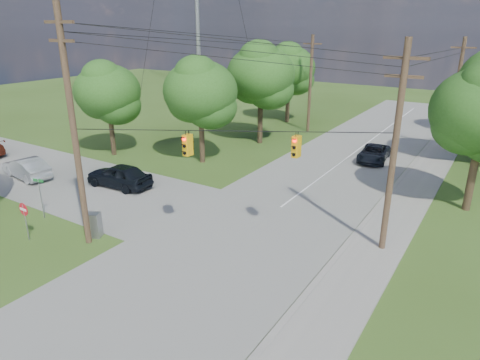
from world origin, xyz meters
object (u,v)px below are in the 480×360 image
Objects in this scene: pole_north_w at (310,83)px; pole_ne at (395,148)px; car_cross_dark at (119,175)px; do_not_enter_sign at (24,213)px; pole_north_e at (456,94)px; car_main_north at (374,153)px; control_cabinet at (93,225)px; car_cross_silver at (26,168)px; pole_sw at (73,128)px.

pole_ne is at bearing -57.71° from pole_north_w.
do_not_enter_sign reaches higher than car_cross_dark.
pole_ne is 1.05× the size of pole_north_e.
do_not_enter_sign reaches higher than car_main_north.
pole_ne is 4.84× the size of do_not_enter_sign.
pole_north_w is 23.72m from car_cross_dark.
pole_ne is at bearing 2.16° from control_cabinet.
car_cross_dark reaches higher than control_cabinet.
pole_north_e is at bearing 39.81° from control_cabinet.
pole_north_e is 13.90m from pole_north_w.
car_cross_silver is at bearing -114.95° from pole_north_w.
pole_north_w is 2.10× the size of car_cross_silver.
pole_north_e is at bearing 141.28° from car_cross_silver.
car_cross_dark is (-18.30, -0.91, -4.58)m from pole_ne.
pole_sw is 8.55× the size of control_cabinet.
car_cross_dark is at bearing -136.14° from car_main_north.
pole_north_w is 31.47m from do_not_enter_sign.
pole_north_w is at bearing 122.29° from pole_ne.
car_cross_dark reaches higher than car_cross_silver.
control_cabinet is (4.55, -6.09, -0.18)m from car_cross_dark.
car_main_north is (8.76, 22.55, -5.54)m from pole_sw.
do_not_enter_sign is (9.23, -5.86, 0.78)m from car_cross_silver.
pole_north_w is at bearing 136.82° from car_main_north.
pole_sw reaches higher than do_not_enter_sign.
pole_north_w is 2.10× the size of car_main_north.
car_cross_dark is 20.87m from car_main_north.
do_not_enter_sign is (-2.94, -1.57, -4.63)m from pole_sw.
car_cross_dark is 2.30× the size of do_not_enter_sign.
pole_sw is at bearing -116.85° from car_main_north.
pole_sw is at bearing 32.15° from car_cross_dark.
do_not_enter_sign is at bearing 9.16° from car_cross_dark.
pole_north_w is 7.12× the size of control_cabinet.
control_cabinet is at bearing -153.02° from pole_ne.
pole_ne is at bearing 104.03° from car_cross_silver.
car_cross_silver is at bearing 147.95° from do_not_enter_sign.
pole_sw reaches higher than pole_north_e.
car_cross_dark is 3.55× the size of control_cabinet.
pole_ne is at bearing -78.03° from car_main_north.
pole_sw is at bearing -114.52° from pole_north_e.
pole_sw reaches higher than car_cross_silver.
pole_north_w is at bearing 180.00° from pole_north_e.
car_cross_dark is at bearing 101.96° from control_cabinet.
car_cross_dark is at bearing -177.14° from pole_ne.
pole_sw is 1.14× the size of pole_ne.
control_cabinet is (-13.75, -29.00, -4.43)m from pole_north_e.
pole_sw is at bearing -92.19° from control_cabinet.
pole_north_e is at bearing 90.00° from pole_ne.
do_not_enter_sign is at bearing -94.66° from pole_north_w.
pole_north_e is 2.00× the size of car_cross_dark.
pole_north_w is 12.39m from car_main_north.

